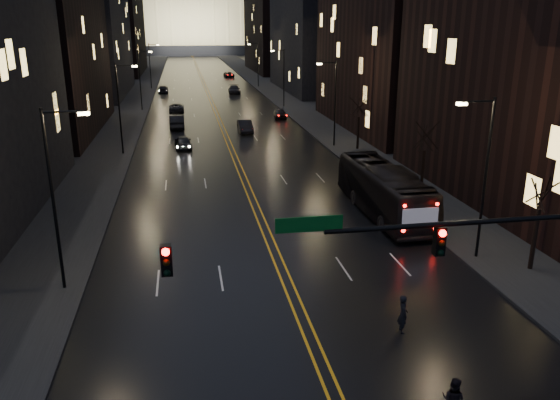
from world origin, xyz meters
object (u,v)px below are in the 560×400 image
traffic_signal (503,250)px  pedestrian_a (403,314)px  oncoming_car_b (177,122)px  bus (384,190)px  oncoming_car_a (183,142)px  pedestrian_b (453,399)px  receding_car_a (245,126)px

traffic_signal → pedestrian_a: bearing=119.5°
oncoming_car_b → bus: bearing=110.9°
traffic_signal → oncoming_car_a: traffic_signal is taller
bus → pedestrian_b: size_ratio=7.56×
receding_car_a → pedestrian_b: bearing=-89.0°
oncoming_car_b → pedestrian_a: (9.63, -50.75, 0.01)m
oncoming_car_b → pedestrian_a: bearing=100.1°
bus → oncoming_car_a: bearing=119.1°
oncoming_car_a → pedestrian_a: pedestrian_a is taller
pedestrian_b → oncoming_car_a: bearing=-31.2°
pedestrian_a → pedestrian_b: 5.47m
traffic_signal → oncoming_car_a: size_ratio=4.13×
bus → receding_car_a: size_ratio=2.65×
bus → pedestrian_a: bus is taller
traffic_signal → oncoming_car_b: traffic_signal is taller
pedestrian_a → traffic_signal: bearing=-144.5°
traffic_signal → bus: 18.71m
pedestrian_b → pedestrian_a: bearing=-47.1°
traffic_signal → pedestrian_a: 5.81m
bus → oncoming_car_b: bus is taller
traffic_signal → pedestrian_b: bearing=-140.5°
receding_car_a → pedestrian_a: (1.45, -46.35, 0.10)m
oncoming_car_b → receding_car_a: (8.17, -4.40, -0.09)m
oncoming_car_b → pedestrian_b: bearing=98.6°
traffic_signal → receding_car_a: size_ratio=3.77×
oncoming_car_a → oncoming_car_b: 12.56m
traffic_signal → oncoming_car_b: (-11.58, 54.20, -4.26)m
oncoming_car_a → pedestrian_b: bearing=97.4°
oncoming_car_a → traffic_signal: bearing=101.1°
oncoming_car_a → receding_car_a: receding_car_a is taller
pedestrian_a → pedestrian_b: size_ratio=1.07×
receding_car_a → oncoming_car_a: bearing=-132.7°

